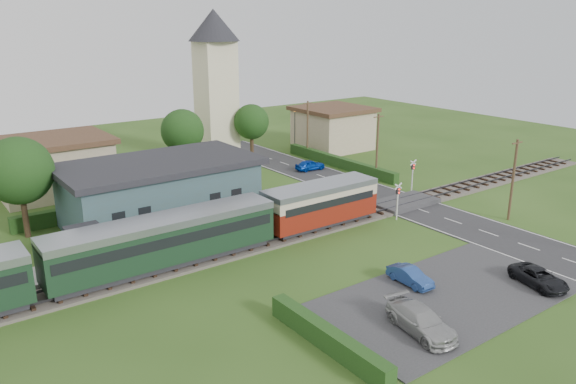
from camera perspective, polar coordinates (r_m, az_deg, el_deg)
ground at (r=45.01m, az=4.96°, el=-4.33°), size 120.00×120.00×0.00m
railway_track at (r=46.39m, az=3.35°, el=-3.48°), size 76.00×3.20×0.49m
road at (r=51.76m, az=13.37°, el=-1.81°), size 6.00×70.00×0.05m
car_park at (r=36.52m, az=15.72°, el=-10.22°), size 17.00×9.00×0.08m
crossing_deck at (r=52.94m, az=11.75°, el=-1.05°), size 6.20×3.40×0.45m
platform at (r=43.80m, az=-9.58°, el=-4.82°), size 30.00×3.00×0.45m
equipment_hut at (r=40.64m, az=-19.82°, el=-5.10°), size 2.30×2.30×2.55m
station_building at (r=47.98m, az=-12.86°, el=0.07°), size 16.00×9.00×5.30m
train at (r=37.92m, az=-16.84°, el=-5.71°), size 43.20×2.90×3.40m
church_tower at (r=68.12m, az=-7.39°, el=11.79°), size 6.00×6.00×17.60m
house_west at (r=59.43m, az=-22.76°, el=2.53°), size 10.80×8.80×5.50m
house_east at (r=74.40m, az=4.58°, el=6.54°), size 8.80×8.80×5.50m
hedge_carpark at (r=30.13m, az=4.06°, el=-14.60°), size 0.80×9.00×1.20m
hedge_roadside at (r=65.25m, az=5.22°, el=3.04°), size 0.80×18.00×1.20m
hedge_station at (r=52.59m, az=-14.69°, el=-0.89°), size 22.00×0.80×1.30m
tree_a at (r=47.39m, az=-25.69°, el=1.94°), size 5.20×5.20×8.00m
tree_b at (r=61.27m, az=-10.68°, el=6.12°), size 4.60×4.60×7.34m
tree_c at (r=67.81m, az=-3.74°, el=7.11°), size 4.20×4.20×6.78m
utility_pole_b at (r=50.67m, az=21.89°, el=1.25°), size 1.40×0.22×7.00m
utility_pole_c at (r=60.31m, az=9.06°, el=4.68°), size 1.40×0.22×7.00m
utility_pole_d at (r=69.11m, az=2.00°, el=6.46°), size 1.40×0.22×7.00m
crossing_signal_near at (r=48.28m, az=11.10°, el=-0.40°), size 0.84×0.28×3.28m
crossing_signal_far at (r=56.52m, az=12.56°, el=2.09°), size 0.84×0.28×3.28m
streetlamp_east at (r=74.19m, az=0.70°, el=6.75°), size 0.30×0.30×5.15m
car_on_road at (r=63.59m, az=2.26°, el=2.76°), size 3.57×1.69×1.18m
car_park_blue at (r=37.31m, az=12.30°, el=-8.34°), size 1.26×3.34×1.09m
car_park_silver at (r=32.09m, az=13.35°, el=-12.59°), size 2.67×4.96×1.37m
car_park_dark at (r=39.68m, az=24.12°, el=-7.91°), size 2.77×4.32×1.11m
pedestrian_near at (r=45.91m, az=-3.28°, el=-2.13°), size 0.70×0.55×1.69m
pedestrian_far at (r=41.50m, az=-15.60°, el=-5.04°), size 0.73×0.85×1.51m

